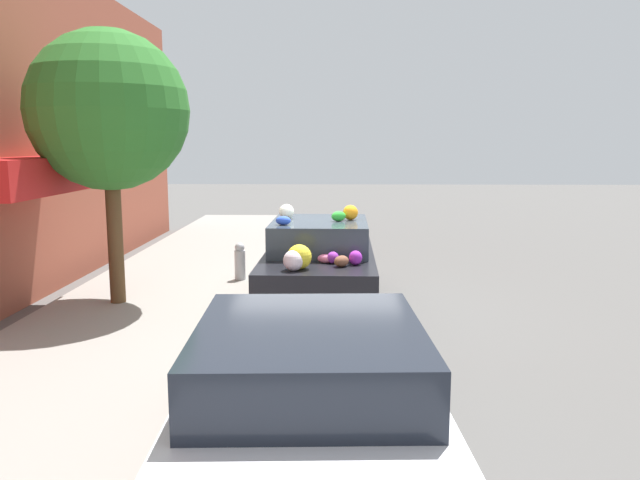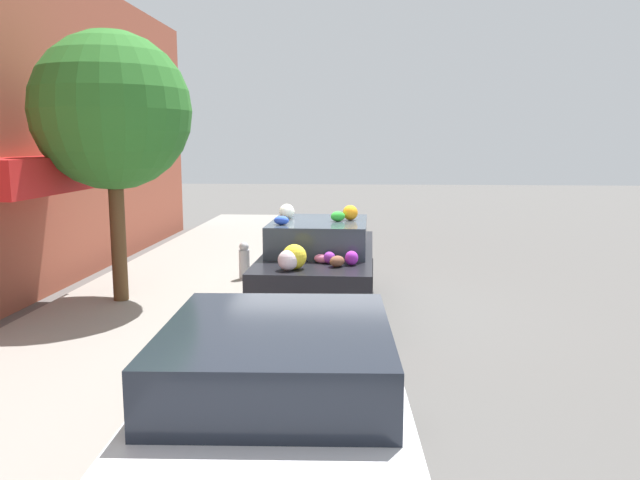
# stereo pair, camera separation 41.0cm
# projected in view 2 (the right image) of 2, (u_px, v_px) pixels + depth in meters

# --- Properties ---
(ground_plane) EXTENTS (60.00, 60.00, 0.00)m
(ground_plane) POSITION_uv_depth(u_px,v_px,m) (318.00, 311.00, 10.03)
(ground_plane) COLOR #565451
(sidewalk_curb) EXTENTS (24.00, 3.20, 0.13)m
(sidewalk_curb) POSITION_uv_depth(u_px,v_px,m) (154.00, 304.00, 10.20)
(sidewalk_curb) COLOR gray
(sidewalk_curb) RESTS_ON ground
(building_facade) EXTENTS (18.00, 1.20, 5.89)m
(building_facade) POSITION_uv_depth(u_px,v_px,m) (8.00, 127.00, 9.88)
(building_facade) COLOR #9E4C38
(building_facade) RESTS_ON ground
(street_tree) EXTENTS (2.46, 2.46, 4.26)m
(street_tree) POSITION_uv_depth(u_px,v_px,m) (112.00, 112.00, 9.71)
(street_tree) COLOR brown
(street_tree) RESTS_ON sidewalk_curb
(fire_hydrant) EXTENTS (0.20, 0.20, 0.70)m
(fire_hydrant) POSITION_uv_depth(u_px,v_px,m) (244.00, 261.00, 11.69)
(fire_hydrant) COLOR #B2B2B7
(fire_hydrant) RESTS_ON sidewalk_curb
(art_car) EXTENTS (4.06, 1.74, 1.72)m
(art_car) POSITION_uv_depth(u_px,v_px,m) (320.00, 264.00, 9.87)
(art_car) COLOR black
(art_car) RESTS_ON ground
(parked_car_plain) EXTENTS (4.19, 2.00, 1.40)m
(parked_car_plain) POSITION_uv_depth(u_px,v_px,m) (280.00, 406.00, 4.66)
(parked_car_plain) COLOR silver
(parked_car_plain) RESTS_ON ground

